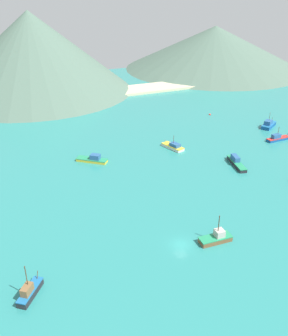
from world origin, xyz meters
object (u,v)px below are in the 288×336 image
fishing_boat_5 (93,159)px  fishing_boat_6 (173,146)px  buoy_1 (210,115)px  fishing_boat_4 (30,292)px  fishing_boat_1 (268,125)px  fishing_boat_3 (236,162)px  fishing_boat_8 (278,138)px  fishing_boat_9 (216,238)px

fishing_boat_5 → fishing_boat_6: bearing=-1.6°
buoy_1 → fishing_boat_5: bearing=-157.1°
fishing_boat_4 → fishing_boat_6: size_ratio=0.79×
fishing_boat_1 → fishing_boat_6: (-42.15, -3.73, -0.27)m
fishing_boat_3 → fishing_boat_8: size_ratio=1.20×
fishing_boat_1 → buoy_1: fishing_boat_1 is taller
fishing_boat_8 → fishing_boat_6: bearing=167.7°
fishing_boat_5 → fishing_boat_8: size_ratio=1.03×
fishing_boat_1 → fishing_boat_8: 13.01m
fishing_boat_6 → fishing_boat_9: size_ratio=1.21×
buoy_1 → fishing_boat_6: bearing=-140.1°
fishing_boat_1 → fishing_boat_8: fishing_boat_1 is taller
fishing_boat_5 → fishing_boat_6: 27.26m
fishing_boat_5 → fishing_boat_9: size_ratio=1.27×
fishing_boat_8 → fishing_boat_9: fishing_boat_9 is taller
fishing_boat_3 → fishing_boat_4: (-64.71, -29.52, 0.16)m
fishing_boat_6 → fishing_boat_3: bearing=-57.5°
fishing_boat_3 → fishing_boat_5: size_ratio=1.17×
buoy_1 → fishing_boat_1: bearing=-59.3°
fishing_boat_4 → fishing_boat_8: (89.38, 40.05, -0.22)m
fishing_boat_4 → fishing_boat_5: fishing_boat_4 is taller
fishing_boat_5 → buoy_1: (56.87, 24.01, -0.67)m
fishing_boat_8 → fishing_boat_5: bearing=172.2°
fishing_boat_5 → fishing_boat_9: 50.14m
fishing_boat_3 → fishing_boat_5: 43.52m
fishing_boat_3 → fishing_boat_1: bearing=36.2°
fishing_boat_6 → fishing_boat_9: (-14.15, -47.62, 0.15)m
fishing_boat_3 → fishing_boat_4: 71.13m
fishing_boat_3 → fishing_boat_5: (-39.02, 19.27, -0.10)m
fishing_boat_5 → fishing_boat_8: 64.29m
fishing_boat_4 → fishing_boat_9: (38.78, 0.40, -0.15)m
fishing_boat_4 → buoy_1: bearing=41.4°
fishing_boat_5 → buoy_1: 61.73m
fishing_boat_4 → fishing_boat_9: 38.78m
fishing_boat_3 → fishing_boat_6: (-11.78, 18.49, -0.14)m
fishing_boat_3 → fishing_boat_4: bearing=-155.5°
fishing_boat_3 → fishing_boat_8: bearing=23.1°
fishing_boat_8 → fishing_boat_9: bearing=-141.9°
fishing_boat_1 → fishing_boat_8: bearing=-116.0°
fishing_boat_8 → buoy_1: size_ratio=10.92×
fishing_boat_4 → fishing_boat_5: (25.69, 48.80, -0.26)m
fishing_boat_9 → fishing_boat_3: bearing=48.3°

